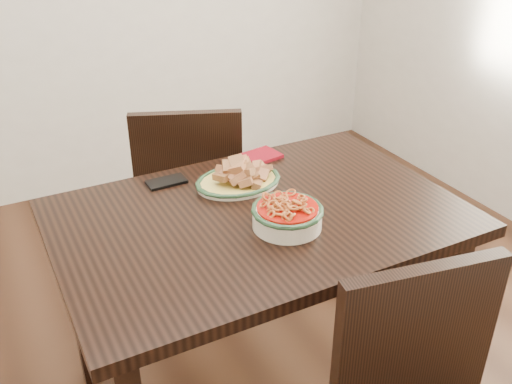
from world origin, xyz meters
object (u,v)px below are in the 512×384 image
chair_far (190,192)px  fish_plate (238,173)px  smartphone (167,182)px  noodle_bowl (287,214)px  dining_table (259,239)px

chair_far → fish_plate: (-0.00, -0.46, 0.30)m
fish_plate → smartphone: (-0.21, 0.12, -0.04)m
fish_plate → noodle_bowl: fish_plate is taller
dining_table → smartphone: (-0.18, 0.31, 0.10)m
chair_far → noodle_bowl: bearing=112.7°
smartphone → fish_plate: bearing=-31.3°
fish_plate → smartphone: bearing=149.9°
dining_table → smartphone: smartphone is taller
dining_table → smartphone: size_ratio=9.43×
dining_table → fish_plate: (0.02, 0.19, 0.14)m
dining_table → fish_plate: size_ratio=4.30×
fish_plate → noodle_bowl: size_ratio=1.33×
dining_table → noodle_bowl: 0.18m
noodle_bowl → smartphone: (-0.22, 0.42, -0.04)m
noodle_bowl → smartphone: noodle_bowl is taller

